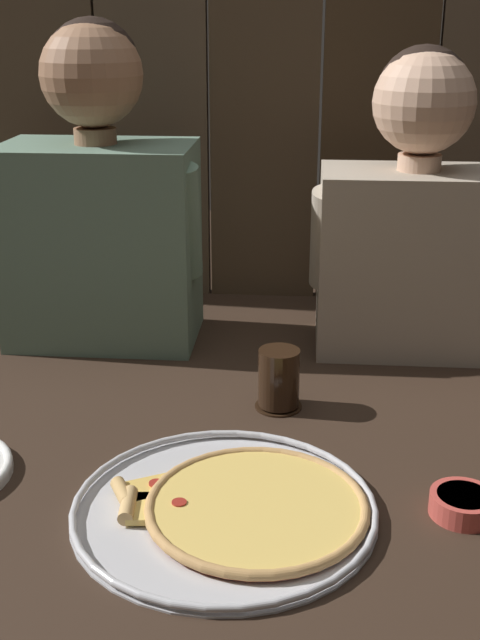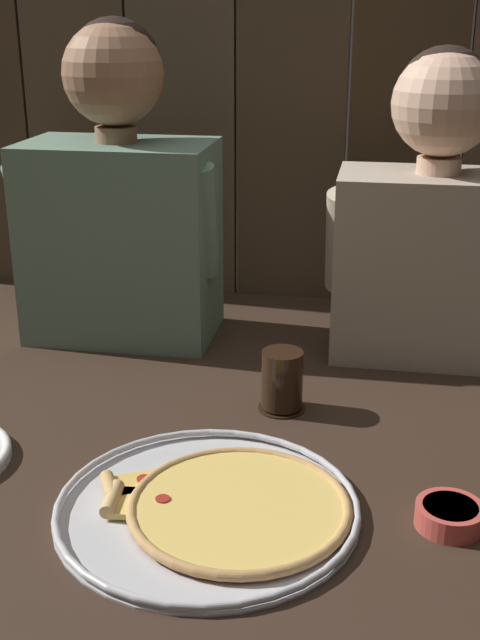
# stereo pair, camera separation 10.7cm
# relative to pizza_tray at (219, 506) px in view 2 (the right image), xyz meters

# --- Properties ---
(ground_plane) EXTENTS (3.20, 3.20, 0.00)m
(ground_plane) POSITION_rel_pizza_tray_xyz_m (-0.02, 0.15, -0.01)
(ground_plane) COLOR #332319
(pizza_tray) EXTENTS (0.41, 0.41, 0.03)m
(pizza_tray) POSITION_rel_pizza_tray_xyz_m (0.00, 0.00, 0.00)
(pizza_tray) COLOR silver
(pizza_tray) RESTS_ON ground
(drinking_glass) EXTENTS (0.08, 0.08, 0.10)m
(drinking_glass) POSITION_rel_pizza_tray_xyz_m (0.04, 0.32, 0.04)
(drinking_glass) COLOR black
(drinking_glass) RESTS_ON ground
(dipping_bowl) EXTENTS (0.09, 0.09, 0.03)m
(dipping_bowl) POSITION_rel_pizza_tray_xyz_m (0.30, 0.02, 0.01)
(dipping_bowl) COLOR #CC4C42
(dipping_bowl) RESTS_ON ground
(diner_left) EXTENTS (0.40, 0.23, 0.62)m
(diner_left) POSITION_rel_pizza_tray_xyz_m (-0.32, 0.61, 0.27)
(diner_left) COLOR slate
(diner_left) RESTS_ON ground
(diner_right) EXTENTS (0.39, 0.21, 0.57)m
(diner_right) POSITION_rel_pizza_tray_xyz_m (0.29, 0.61, 0.26)
(diner_right) COLOR #B2A38E
(diner_right) RESTS_ON ground
(wooden_backdrop_wall) EXTENTS (2.19, 0.03, 1.16)m
(wooden_backdrop_wall) POSITION_rel_pizza_tray_xyz_m (-0.02, 0.91, 0.57)
(wooden_backdrop_wall) COLOR #4F3D2B
(wooden_backdrop_wall) RESTS_ON ground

